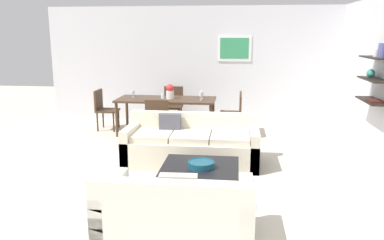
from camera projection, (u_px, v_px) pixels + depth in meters
ground_plane at (192, 170)px, 6.06m from camera, size 18.00×18.00×0.00m
back_wall_unit at (222, 65)px, 9.15m from camera, size 8.40×0.09×2.70m
sofa_beige at (191, 146)px, 6.33m from camera, size 2.15×0.90×0.78m
loveseat_white at (177, 215)px, 3.90m from camera, size 1.52×0.90×0.78m
coffee_table at (200, 181)px, 5.09m from camera, size 1.00×1.01×0.38m
decorative_bowl at (201, 164)px, 5.01m from camera, size 0.34×0.34×0.09m
dining_table at (166, 102)px, 8.11m from camera, size 2.04×0.86×0.75m
dining_chair_right_near at (235, 114)px, 7.79m from camera, size 0.44×0.44×0.88m
dining_chair_foot at (158, 119)px, 7.33m from camera, size 0.44×0.44×0.88m
dining_chair_left_far at (104, 107)px, 8.50m from camera, size 0.44×0.44×0.88m
dining_chair_right_far at (235, 110)px, 8.17m from camera, size 0.44×0.44×0.88m
dining_chair_head at (173, 103)px, 8.96m from camera, size 0.44×0.44×0.88m
wine_glass_right_near at (201, 94)px, 7.88m from camera, size 0.07×0.07×0.17m
wine_glass_left_far at (133, 92)px, 8.26m from camera, size 0.08×0.08×0.15m
wine_glass_right_far at (202, 93)px, 8.09m from camera, size 0.06×0.06×0.16m
wine_glass_foot at (163, 96)px, 7.71m from camera, size 0.07×0.07×0.15m
centerpiece_vase at (170, 91)px, 8.03m from camera, size 0.16×0.16×0.31m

